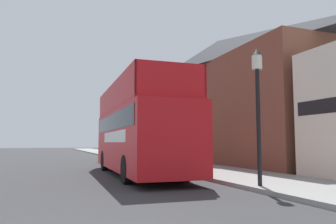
% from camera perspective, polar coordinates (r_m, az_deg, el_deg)
% --- Properties ---
extents(ground_plane, '(144.00, 144.00, 0.00)m').
position_cam_1_polar(ground_plane, '(24.60, -21.00, -8.38)').
color(ground_plane, '#333335').
extents(sidewalk, '(3.82, 108.00, 0.14)m').
position_cam_1_polar(sidewalk, '(22.94, -0.87, -8.81)').
color(sidewalk, gray).
rests_on(sidewalk, ground_plane).
extents(brick_terrace_rear, '(6.00, 22.07, 9.52)m').
position_cam_1_polar(brick_terrace_rear, '(25.90, 8.81, 2.05)').
color(brick_terrace_rear, brown).
rests_on(brick_terrace_rear, ground_plane).
extents(tour_bus, '(2.84, 10.07, 4.07)m').
position_cam_1_polar(tour_bus, '(14.96, -5.21, -3.85)').
color(tour_bus, red).
rests_on(tour_bus, ground_plane).
extents(parked_car_ahead_of_bus, '(1.91, 4.10, 1.45)m').
position_cam_1_polar(parked_car_ahead_of_bus, '(23.23, -9.01, -7.21)').
color(parked_car_ahead_of_bus, maroon).
rests_on(parked_car_ahead_of_bus, ground_plane).
extents(lamp_post_nearest, '(0.35, 0.35, 4.29)m').
position_cam_1_polar(lamp_post_nearest, '(10.67, 15.33, 3.85)').
color(lamp_post_nearest, black).
rests_on(lamp_post_nearest, sidewalk).
extents(lamp_post_second, '(0.35, 0.35, 5.25)m').
position_cam_1_polar(lamp_post_second, '(17.63, 0.50, 2.01)').
color(lamp_post_second, black).
rests_on(lamp_post_second, sidewalk).
extents(lamp_post_third, '(0.35, 0.35, 4.37)m').
position_cam_1_polar(lamp_post_third, '(24.97, -5.94, -1.37)').
color(lamp_post_third, black).
rests_on(lamp_post_third, sidewalk).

